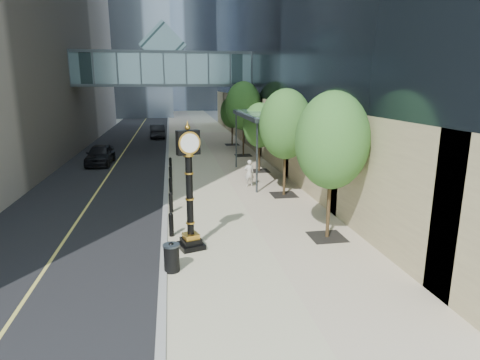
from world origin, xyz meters
name	(u,v)px	position (x,y,z in m)	size (l,w,h in m)	color
ground	(256,280)	(0.00, 0.00, 0.00)	(320.00, 320.00, 0.00)	gray
road	(136,134)	(-7.00, 40.00, 0.01)	(8.00, 180.00, 0.02)	black
sidewalk	(199,133)	(1.00, 40.00, 0.03)	(8.00, 180.00, 0.06)	#B8AF8D
curb	(168,133)	(-3.00, 40.00, 0.04)	(0.25, 180.00, 0.07)	gray
skywalk	(164,67)	(-3.00, 28.00, 7.71)	(17.00, 4.20, 5.80)	#466A70
entrance_canopy	(265,115)	(3.48, 14.00, 4.19)	(3.00, 8.00, 4.38)	#383F44
bollard_row	(171,195)	(-2.70, 9.00, 0.51)	(0.20, 16.20, 0.90)	black
street_trees	(263,118)	(3.60, 15.07, 3.95)	(3.09, 28.63, 6.36)	black
street_clock	(190,197)	(-1.97, 2.81, 2.11)	(1.11, 1.11, 4.72)	black
trash_bin	(172,259)	(-2.70, 0.97, 0.51)	(0.52, 0.52, 0.90)	black
pedestrian	(249,173)	(2.04, 11.78, 0.89)	(0.60, 0.40, 1.65)	beige
car_near	(100,154)	(-8.13, 20.75, 0.80)	(1.84, 4.58, 1.56)	black
car_far	(157,131)	(-4.20, 36.32, 0.79)	(1.63, 4.67, 1.54)	black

